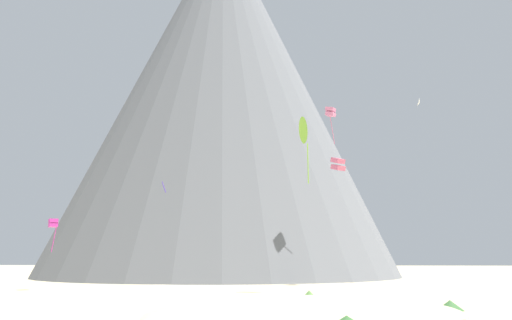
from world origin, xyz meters
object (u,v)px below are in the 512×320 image
Objects in this scene: rock_massif at (223,99)px; bush_far_left at (91,308)px; kite_white_mid at (419,103)px; bush_near_right at (309,294)px; kite_magenta_low at (53,223)px; kite_indigo_low at (164,187)px; bush_low_patch at (450,305)px; kite_pink_mid at (331,112)px; kite_rainbow_mid at (338,164)px; kite_lime_mid at (304,131)px.

bush_far_left is at bearing -88.21° from rock_massif.
rock_massif is 39.69m from kite_white_mid.
kite_magenta_low is at bearing 160.82° from bush_near_right.
kite_indigo_low is at bearing -91.23° from rock_massif.
rock_massif is at bearing 110.77° from bush_low_patch.
bush_far_left is at bearing -177.13° from kite_pink_mid.
bush_low_patch is 74.35m from rock_massif.
kite_indigo_low is 0.68× the size of kite_rainbow_mid.
bush_low_patch is 35.35m from kite_indigo_low.
kite_magenta_low reaches higher than bush_near_right.
kite_white_mid reaches higher than bush_far_left.
kite_rainbow_mid reaches higher than bush_low_patch.
kite_pink_mid is at bearing 68.38° from bush_far_left.
kite_pink_mid is (-5.24, 36.38, 22.39)m from bush_low_patch.
kite_lime_mid is 28.35m from kite_pink_mid.
kite_magenta_low is 0.60× the size of kite_lime_mid.
bush_near_right is at bearing 85.44° from kite_indigo_low.
kite_pink_mid is at bearing 98.20° from bush_low_patch.
kite_pink_mid reaches higher than kite_magenta_low.
kite_white_mid is (11.82, 6.59, 9.63)m from kite_rainbow_mid.
bush_far_left is 0.64× the size of kite_magenta_low.
bush_near_right is (12.82, 15.19, -0.10)m from bush_far_left.
kite_indigo_low is 12.17m from kite_magenta_low.
bush_low_patch is 43.04m from kite_pink_mid.
rock_massif is (-2.11, 67.61, 32.21)m from bush_far_left.
bush_near_right is at bearing 155.05° from kite_white_mid.
kite_pink_mid is at bearing 106.17° from kite_white_mid.
kite_indigo_low is (-2.96, 28.02, 10.62)m from bush_far_left.
rock_massif is at bearing 91.79° from bush_far_left.
kite_magenta_low is (-11.69, -43.16, -25.79)m from rock_massif.
rock_massif is 42.88× the size of kite_rainbow_mid.
kite_white_mid reaches higher than kite_magenta_low.
kite_indigo_low is 20.77m from kite_lime_mid.
bush_low_patch is 0.30× the size of kite_lime_mid.
bush_near_right is 0.23× the size of kite_pink_mid.
bush_far_left reaches higher than bush_near_right.
bush_far_left is 49.77m from kite_pink_mid.
bush_low_patch is at bearing 173.64° from kite_white_mid.
kite_magenta_low is (-26.62, 9.26, 6.51)m from bush_near_right.
kite_indigo_low is at bearing 149.08° from kite_pink_mid.
kite_indigo_low is at bearing 96.03° from bush_far_left.
bush_far_left is at bearing 150.85° from kite_white_mid.
kite_white_mid is at bearing -45.84° from kite_lime_mid.
kite_white_mid reaches higher than kite_lime_mid.
kite_lime_mid is (12.61, 14.63, 13.68)m from bush_far_left.
kite_pink_mid is at bearing 159.16° from kite_indigo_low.
kite_indigo_low is 0.38× the size of kite_magenta_low.
bush_low_patch is 35.89m from kite_rainbow_mid.
kite_lime_mid is at bearing 83.85° from kite_indigo_low.
kite_lime_mid is at bearing -74.47° from rock_massif.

